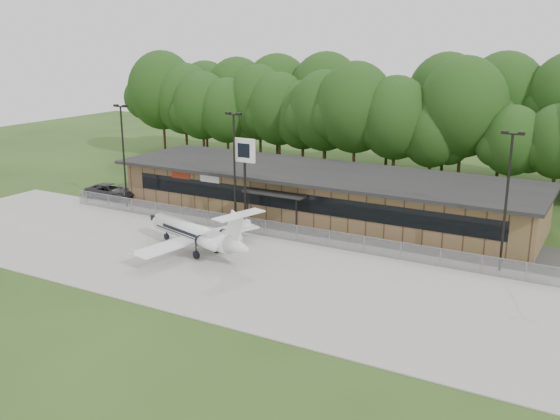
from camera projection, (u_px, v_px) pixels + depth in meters
The scene contains 12 objects.
ground at pixel (160, 302), 40.14m from camera, with size 160.00×160.00×0.00m, color #264117.
apron at pixel (229, 264), 46.85m from camera, with size 64.00×18.00×0.08m, color #9E9B93.
parking_lot at pixel (300, 225), 56.51m from camera, with size 50.00×9.00×0.06m, color #383835.
terminal at pixel (322, 192), 59.66m from camera, with size 41.00×11.65×4.30m.
fence at pixel (275, 230), 52.53m from camera, with size 46.00×0.04×1.52m.
treeline at pixel (389, 116), 73.40m from camera, with size 72.00×12.00×15.00m, color #143310, non-canonical shape.
light_pole_left at pixel (123, 148), 60.91m from camera, with size 1.55×0.30×10.23m.
light_pole_mid at pixel (234, 161), 54.76m from camera, with size 1.55×0.30×10.23m.
light_pole_right at pixel (507, 191), 43.89m from camera, with size 1.55×0.30×10.23m.
business_jet at pixel (197, 234), 48.85m from camera, with size 12.74×11.44×4.32m.
suv at pixel (111, 191), 65.77m from camera, with size 2.59×5.62×1.56m, color #323134.
pole_sign at pixel (245, 160), 54.55m from camera, with size 2.10×0.29×8.00m.
Camera 1 is at (24.95, -28.52, 16.45)m, focal length 40.00 mm.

